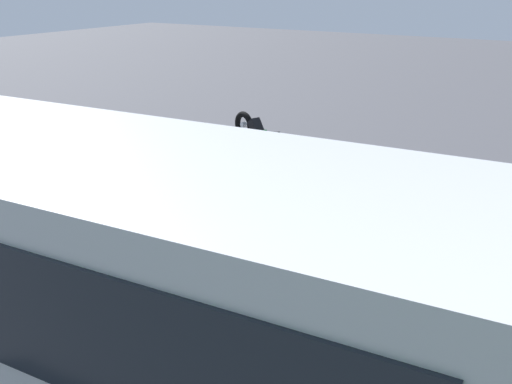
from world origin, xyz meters
name	(u,v)px	position (x,y,z in m)	size (l,w,h in m)	color
ground_plane	(400,270)	(0.00, 0.00, 0.00)	(80.00, 80.00, 0.00)	#424247
tour_bus	(70,298)	(1.65, 5.45, 1.64)	(9.31, 2.94, 3.25)	#B7BABF
spectator_far_left	(328,264)	(0.31, 2.25, 0.99)	(0.57, 0.38, 1.68)	black
spectator_left	(232,249)	(1.62, 2.60, 1.03)	(0.58, 0.37, 1.73)	black
spectator_centre	(174,237)	(2.67, 2.60, 0.98)	(0.58, 0.35, 1.66)	black
spectator_right	(126,217)	(3.68, 2.54, 1.05)	(0.57, 0.31, 1.76)	black
parked_motorcycle_silver	(42,246)	(4.98, 3.17, 0.48)	(2.05, 0.58, 0.99)	black
stunt_motorcycle	(263,149)	(3.85, -1.95, 1.06)	(1.81, 0.95, 1.90)	black
traffic_cone	(297,210)	(2.41, -0.85, 0.30)	(0.34, 0.34, 0.63)	orange
bay_line_c	(375,245)	(0.71, -0.72, 0.00)	(0.23, 4.32, 0.01)	white
bay_line_d	(255,217)	(3.30, -0.72, 0.00)	(0.21, 3.54, 0.01)	white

